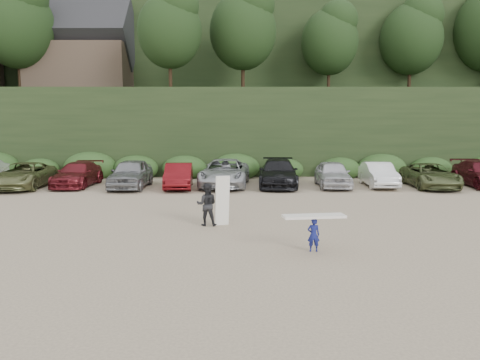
{
  "coord_description": "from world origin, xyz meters",
  "views": [
    {
      "loc": [
        1.13,
        -16.43,
        3.77
      ],
      "look_at": [
        1.19,
        3.0,
        1.3
      ],
      "focal_mm": 35.0,
      "sensor_mm": 36.0,
      "label": 1
    }
  ],
  "objects": [
    {
      "name": "ground",
      "position": [
        0.0,
        0.0,
        0.0
      ],
      "size": [
        120.0,
        120.0,
        0.0
      ],
      "primitive_type": "plane",
      "color": "tan",
      "rests_on": "ground"
    },
    {
      "name": "hillside_backdrop",
      "position": [
        -0.26,
        35.93,
        11.22
      ],
      "size": [
        90.0,
        41.5,
        28.0
      ],
      "color": "black",
      "rests_on": "ground"
    },
    {
      "name": "parked_cars",
      "position": [
        2.3,
        10.09,
        0.75
      ],
      "size": [
        39.91,
        6.23,
        1.64
      ],
      "color": "#ADAEB2",
      "rests_on": "ground"
    },
    {
      "name": "child_surfer",
      "position": [
        3.3,
        -3.24,
        0.73
      ],
      "size": [
        1.85,
        0.74,
        1.08
      ],
      "color": "navy",
      "rests_on": "ground"
    },
    {
      "name": "adult_surfer",
      "position": [
        0.03,
        0.16,
        0.78
      ],
      "size": [
        1.22,
        0.6,
        1.82
      ],
      "color": "black",
      "rests_on": "ground"
    }
  ]
}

